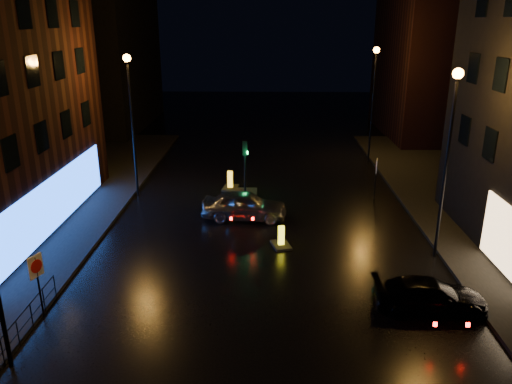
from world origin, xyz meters
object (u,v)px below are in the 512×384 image
Objects in this scene: bollard_far at (230,185)px; road_sign_right at (376,169)px; silver_hatchback at (244,205)px; road_sign_left at (37,272)px; traffic_signal at (245,188)px; dark_sedan at (430,296)px; bollard_near at (281,242)px.

road_sign_right is at bearing -3.02° from bollard_far.
silver_hatchback is 1.79× the size of road_sign_left.
silver_hatchback is at bearing -88.03° from traffic_signal.
road_sign_left is at bearing 94.82° from dark_sedan.
bollard_near is 8.95m from road_sign_right.
dark_sedan reaches higher than bollard_near.
bollard_far reaches higher than bollard_near.
bollard_near is (-5.33, 5.39, -0.38)m from dark_sedan.
traffic_signal is 15.02m from road_sign_left.
bollard_near is at bearing 56.48° from road_sign_left.
traffic_signal is 1.66m from bollard_far.
bollard_far is 9.07m from road_sign_right.
road_sign_left reaches higher than bollard_far.
road_sign_right is at bearing -3.21° from traffic_signal.
road_sign_left is at bearing -160.03° from bollard_near.
road_sign_left reaches higher than road_sign_right.
traffic_signal is 2.39× the size of bollard_far.
dark_sedan is at bearing 24.36° from road_sign_left.
traffic_signal is 0.76× the size of silver_hatchback.
road_sign_right reaches higher than bollard_near.
bollard_far is at bearing 16.00° from silver_hatchback.
road_sign_right is (7.63, 3.26, 1.09)m from silver_hatchback.
silver_hatchback is at bearing 103.29° from bollard_near.
traffic_signal is at bearing -43.88° from bollard_far.
silver_hatchback is at bearing 40.66° from dark_sedan.
bollard_far is at bearing 94.11° from bollard_near.
bollard_near is (2.02, -7.12, -0.28)m from traffic_signal.
road_sign_left reaches higher than silver_hatchback.
bollard_far is at bearing 89.60° from road_sign_left.
road_sign_left is (-6.70, -13.38, 1.38)m from traffic_signal.
road_sign_left is (-6.82, -9.68, 1.12)m from silver_hatchback.
dark_sedan is at bearing -137.43° from silver_hatchback.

